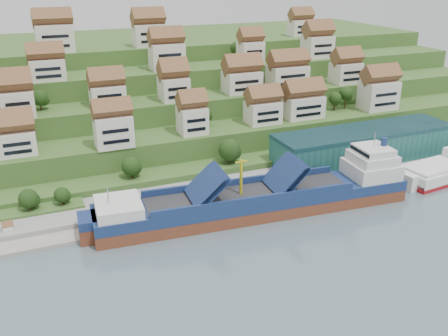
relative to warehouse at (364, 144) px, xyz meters
name	(u,v)px	position (x,y,z in m)	size (l,w,h in m)	color
ground	(236,217)	(-52.00, -17.00, -7.20)	(300.00, 300.00, 0.00)	slate
quay	(277,180)	(-32.00, -2.00, -6.10)	(180.00, 14.00, 2.20)	gray
hillside	(138,90)	(-52.00, 86.55, 3.46)	(260.00, 128.00, 31.00)	#2D4C1E
hillside_village	(165,80)	(-52.45, 41.97, 16.63)	(161.08, 64.20, 29.75)	silver
hillside_trees	(166,107)	(-55.90, 29.98, 10.74)	(137.08, 62.39, 31.96)	#213F15
warehouse	(364,144)	(0.00, 0.00, 0.00)	(60.00, 15.00, 10.00)	#215B56
flagpole	(281,168)	(-33.89, -7.00, -0.32)	(1.28, 0.16, 8.00)	gray
cargo_ship	(264,200)	(-44.00, -16.93, -3.74)	(83.53, 19.20, 18.42)	brown
second_ship	(446,170)	(16.99, -18.15, -4.60)	(30.73, 14.26, 8.61)	maroon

